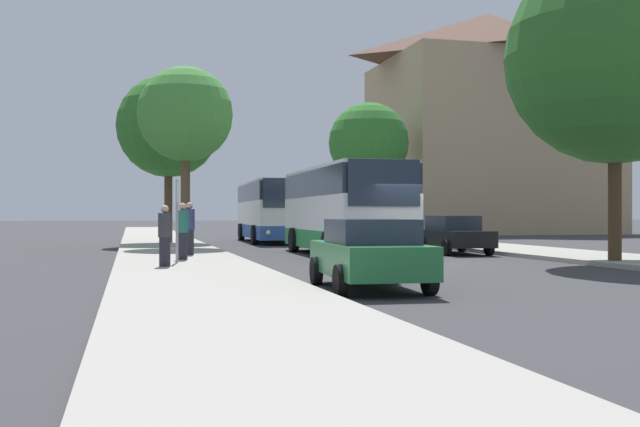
# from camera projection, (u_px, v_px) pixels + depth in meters

# --- Properties ---
(ground_plane) EXTENTS (300.00, 300.00, 0.00)m
(ground_plane) POSITION_uv_depth(u_px,v_px,m) (412.00, 264.00, 23.33)
(ground_plane) COLOR #38383A
(ground_plane) RESTS_ON ground
(sidewalk_left) EXTENTS (4.00, 120.00, 0.15)m
(sidewalk_left) POSITION_uv_depth(u_px,v_px,m) (185.00, 266.00, 21.61)
(sidewalk_left) COLOR #A39E93
(sidewalk_left) RESTS_ON ground_plane
(sidewalk_right) EXTENTS (4.00, 120.00, 0.15)m
(sidewalk_right) POSITION_uv_depth(u_px,v_px,m) (608.00, 259.00, 25.06)
(sidewalk_right) COLOR #A39E93
(sidewalk_right) RESTS_ON ground_plane
(building_right_background) EXTENTS (16.98, 13.43, 17.94)m
(building_right_background) POSITION_uv_depth(u_px,v_px,m) (489.00, 123.00, 61.01)
(building_right_background) COLOR tan
(building_right_background) RESTS_ON ground_plane
(bus_front) EXTENTS (3.06, 10.47, 3.28)m
(bus_front) POSITION_uv_depth(u_px,v_px,m) (343.00, 209.00, 27.99)
(bus_front) COLOR #238942
(bus_front) RESTS_ON ground_plane
(bus_middle) EXTENTS (3.10, 10.47, 3.33)m
(bus_middle) POSITION_uv_depth(u_px,v_px,m) (271.00, 210.00, 41.36)
(bus_middle) COLOR #2D519E
(bus_middle) RESTS_ON ground_plane
(parked_car_left_curb) EXTENTS (2.15, 4.15, 1.47)m
(parked_car_left_curb) POSITION_uv_depth(u_px,v_px,m) (370.00, 253.00, 15.52)
(parked_car_left_curb) COLOR #236B38
(parked_car_left_curb) RESTS_ON ground_plane
(parked_car_right_near) EXTENTS (2.04, 4.33, 1.50)m
(parked_car_right_near) POSITION_uv_depth(u_px,v_px,m) (454.00, 234.00, 29.41)
(parked_car_right_near) COLOR black
(parked_car_right_near) RESTS_ON ground_plane
(bus_stop_sign) EXTENTS (0.08, 0.45, 2.42)m
(bus_stop_sign) POSITION_uv_depth(u_px,v_px,m) (177.00, 211.00, 21.74)
(bus_stop_sign) COLOR gray
(bus_stop_sign) RESTS_ON sidewalk_left
(pedestrian_waiting_near) EXTENTS (0.36, 0.36, 1.77)m
(pedestrian_waiting_near) POSITION_uv_depth(u_px,v_px,m) (183.00, 231.00, 23.22)
(pedestrian_waiting_near) COLOR #23232D
(pedestrian_waiting_near) RESTS_ON sidewalk_left
(pedestrian_waiting_far) EXTENTS (0.36, 0.36, 1.82)m
(pedestrian_waiting_far) POSITION_uv_depth(u_px,v_px,m) (189.00, 228.00, 25.87)
(pedestrian_waiting_far) COLOR #23232D
(pedestrian_waiting_far) RESTS_ON sidewalk_left
(pedestrian_walking_back) EXTENTS (0.36, 0.36, 1.66)m
(pedestrian_walking_back) POSITION_uv_depth(u_px,v_px,m) (165.00, 236.00, 20.25)
(pedestrian_walking_back) COLOR #23232D
(pedestrian_walking_back) RESTS_ON sidewalk_left
(tree_left_near) EXTENTS (5.07, 5.07, 8.30)m
(tree_left_near) POSITION_uv_depth(u_px,v_px,m) (168.00, 127.00, 37.05)
(tree_left_near) COLOR #513D23
(tree_left_near) RESTS_ON sidewalk_left
(tree_left_far) EXTENTS (4.07, 4.07, 7.73)m
(tree_left_far) POSITION_uv_depth(u_px,v_px,m) (185.00, 115.00, 31.96)
(tree_left_far) COLOR brown
(tree_left_far) RESTS_ON sidewalk_left
(tree_right_near) EXTENTS (6.63, 6.63, 9.57)m
(tree_right_near) POSITION_uv_depth(u_px,v_px,m) (615.00, 56.00, 22.84)
(tree_right_near) COLOR #47331E
(tree_right_near) RESTS_ON sidewalk_right
(tree_right_mid) EXTENTS (5.59, 5.59, 9.17)m
(tree_right_mid) POSITION_uv_depth(u_px,v_px,m) (369.00, 143.00, 51.98)
(tree_right_mid) COLOR #513D23
(tree_right_mid) RESTS_ON sidewalk_right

